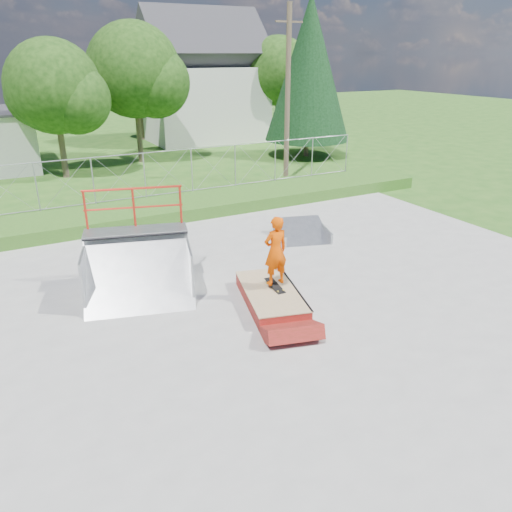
{
  "coord_description": "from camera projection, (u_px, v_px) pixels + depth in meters",
  "views": [
    {
      "loc": [
        -5.3,
        -8.82,
        5.89
      ],
      "look_at": [
        0.24,
        1.56,
        1.1
      ],
      "focal_mm": 35.0,
      "sensor_mm": 36.0,
      "label": 1
    }
  ],
  "objects": [
    {
      "name": "concrete_pad",
      "position": [
        278.0,
        322.0,
        11.74
      ],
      "size": [
        20.0,
        16.0,
        0.04
      ],
      "primitive_type": "cube",
      "color": "gray",
      "rests_on": "ground"
    },
    {
      "name": "grass_berm",
      "position": [
        154.0,
        210.0,
        19.41
      ],
      "size": [
        24.0,
        3.0,
        0.5
      ],
      "primitive_type": "cube",
      "color": "#265819",
      "rests_on": "ground"
    },
    {
      "name": "tree_right_far",
      "position": [
        282.0,
        74.0,
        35.72
      ],
      "size": [
        5.1,
        4.8,
        7.12
      ],
      "color": "brown",
      "rests_on": "ground"
    },
    {
      "name": "tree_back_mid",
      "position": [
        143.0,
        88.0,
        35.41
      ],
      "size": [
        4.08,
        3.84,
        5.7
      ],
      "color": "brown",
      "rests_on": "ground"
    },
    {
      "name": "tree_center",
      "position": [
        140.0,
        74.0,
        27.31
      ],
      "size": [
        5.44,
        5.12,
        7.6
      ],
      "color": "brown",
      "rests_on": "ground"
    },
    {
      "name": "skateboard",
      "position": [
        275.0,
        286.0,
        12.6
      ],
      "size": [
        0.25,
        0.8,
        0.13
      ],
      "primitive_type": "cube",
      "rotation": [
        0.14,
        0.0,
        -0.04
      ],
      "color": "black",
      "rests_on": "grind_box"
    },
    {
      "name": "ground",
      "position": [
        278.0,
        323.0,
        11.74
      ],
      "size": [
        120.0,
        120.0,
        0.0
      ],
      "primitive_type": "plane",
      "color": "#265819",
      "rests_on": "ground"
    },
    {
      "name": "utility_pole",
      "position": [
        288.0,
        97.0,
        23.31
      ],
      "size": [
        0.24,
        0.24,
        8.0
      ],
      "primitive_type": "cylinder",
      "color": "brown",
      "rests_on": "ground"
    },
    {
      "name": "conifer_tree",
      "position": [
        309.0,
        69.0,
        28.97
      ],
      "size": [
        5.04,
        5.04,
        9.1
      ],
      "color": "brown",
      "rests_on": "ground"
    },
    {
      "name": "tree_left_near",
      "position": [
        60.0,
        90.0,
        23.95
      ],
      "size": [
        4.76,
        4.48,
        6.65
      ],
      "color": "brown",
      "rests_on": "ground"
    },
    {
      "name": "skater",
      "position": [
        276.0,
        254.0,
        12.27
      ],
      "size": [
        0.65,
        0.44,
        1.76
      ],
      "primitive_type": "imported",
      "rotation": [
        0.0,
        0.0,
        3.17
      ],
      "color": "#ED4B00",
      "rests_on": "grind_box"
    },
    {
      "name": "grind_box",
      "position": [
        271.0,
        297.0,
        12.56
      ],
      "size": [
        1.91,
        2.89,
        0.39
      ],
      "rotation": [
        0.0,
        0.0,
        -0.25
      ],
      "color": "maroon",
      "rests_on": "concrete_pad"
    },
    {
      "name": "gable_house",
      "position": [
        203.0,
        84.0,
        35.46
      ],
      "size": [
        8.4,
        6.08,
        8.94
      ],
      "color": "silver",
      "rests_on": "ground"
    },
    {
      "name": "quarter_pipe",
      "position": [
        137.0,
        250.0,
        12.47
      ],
      "size": [
        3.16,
        2.88,
        2.65
      ],
      "primitive_type": null,
      "rotation": [
        0.0,
        0.0,
        -0.27
      ],
      "color": "#919498",
      "rests_on": "concrete_pad"
    },
    {
      "name": "chain_link_fence",
      "position": [
        145.0,
        175.0,
        19.79
      ],
      "size": [
        20.0,
        0.06,
        1.8
      ],
      "primitive_type": null,
      "color": "#9EA0A7",
      "rests_on": "grass_berm"
    },
    {
      "name": "flat_bank_ramp",
      "position": [
        302.0,
        232.0,
        16.99
      ],
      "size": [
        2.08,
        2.15,
        0.5
      ],
      "primitive_type": null,
      "rotation": [
        0.0,
        0.0,
        -0.3
      ],
      "color": "#919498",
      "rests_on": "concrete_pad"
    }
  ]
}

